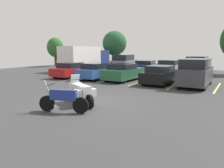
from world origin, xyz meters
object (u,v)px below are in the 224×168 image
object	(u,v)px
car_blue	(99,71)
car_charcoal	(196,72)
car_green	(123,72)
car_far_grey	(124,63)
car_far_champagne	(170,67)
box_truck	(85,58)
car_red	(72,70)
car_far_silver	(198,66)
motorcycle_touring	(81,91)
car_black	(161,75)
motorcycle_second	(63,99)
car_far_navy	(146,67)

from	to	relation	value
car_blue	car_charcoal	bearing A→B (deg)	-1.09
car_green	car_far_grey	bearing A→B (deg)	116.82
car_far_champagne	box_truck	world-z (taller)	box_truck
car_red	car_far_silver	bearing A→B (deg)	38.27
car_far_grey	car_far_champagne	world-z (taller)	car_far_grey
car_blue	car_green	world-z (taller)	car_green
car_far_silver	box_truck	world-z (taller)	box_truck
motorcycle_touring	car_far_silver	bearing A→B (deg)	80.73
car_blue	car_black	distance (m)	5.69
car_charcoal	motorcycle_touring	bearing A→B (deg)	-114.47
car_green	car_charcoal	size ratio (longest dim) A/B	0.93
motorcycle_second	car_far_navy	xyz separation A→B (m)	(-3.18, 17.00, 0.13)
car_far_grey	car_far_silver	bearing A→B (deg)	1.50
car_black	box_truck	distance (m)	12.71
car_black	box_truck	xyz separation A→B (m)	(-11.39, 5.57, 0.89)
car_far_silver	car_green	bearing A→B (deg)	-121.84
motorcycle_second	car_black	xyz separation A→B (m)	(0.95, 9.60, 0.14)
motorcycle_second	motorcycle_touring	bearing A→B (deg)	98.73
car_far_grey	car_blue	bearing A→B (deg)	-80.56
car_red	car_green	xyz separation A→B (m)	(5.25, 0.34, 0.02)
car_blue	car_far_silver	distance (m)	10.29
car_red	box_truck	size ratio (longest dim) A/B	0.64
motorcycle_second	car_far_champagne	xyz separation A→B (m)	(-0.42, 16.83, 0.18)
car_far_navy	car_far_silver	size ratio (longest dim) A/B	1.10
car_black	motorcycle_touring	bearing A→B (deg)	-98.21
motorcycle_second	car_black	bearing A→B (deg)	84.33
motorcycle_touring	car_far_navy	bearing A→B (deg)	100.76
car_red	car_blue	world-z (taller)	car_blue
car_red	car_blue	xyz separation A→B (m)	(2.79, 0.32, 0.03)
car_blue	car_far_grey	xyz separation A→B (m)	(-1.20, 7.25, 0.29)
car_charcoal	car_far_grey	size ratio (longest dim) A/B	1.04
motorcycle_second	car_far_grey	world-z (taller)	car_far_grey
car_charcoal	box_truck	size ratio (longest dim) A/B	0.66
car_far_navy	car_far_silver	xyz separation A→B (m)	(5.52, 0.18, 0.29)
car_far_grey	box_truck	distance (m)	4.87
car_blue	car_far_champagne	xyz separation A→B (m)	(4.31, 7.12, 0.02)
car_black	car_far_grey	world-z (taller)	car_far_grey
motorcycle_touring	motorcycle_second	xyz separation A→B (m)	(0.22, -1.45, -0.09)
motorcycle_touring	car_far_grey	bearing A→B (deg)	110.22
car_far_silver	box_truck	size ratio (longest dim) A/B	0.65
car_blue	car_charcoal	world-z (taller)	car_charcoal
motorcycle_second	car_black	size ratio (longest dim) A/B	0.48
car_blue	car_green	distance (m)	2.45
motorcycle_touring	box_truck	bearing A→B (deg)	126.65
motorcycle_touring	car_red	xyz separation A→B (m)	(-7.30, 7.94, 0.04)
motorcycle_second	car_far_silver	bearing A→B (deg)	82.23
car_far_grey	car_far_champagne	bearing A→B (deg)	-1.31
car_black	car_far_navy	size ratio (longest dim) A/B	0.87
car_charcoal	car_far_silver	size ratio (longest dim) A/B	1.01
car_green	car_black	world-z (taller)	car_green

